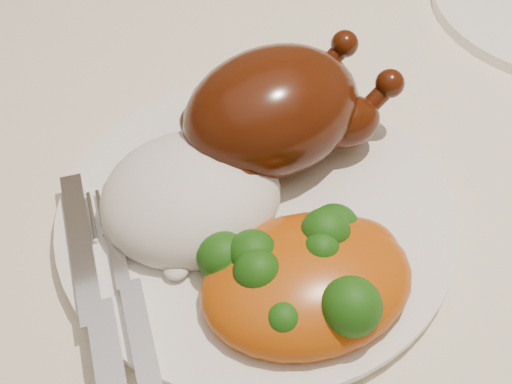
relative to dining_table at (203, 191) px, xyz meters
name	(u,v)px	position (x,y,z in m)	size (l,w,h in m)	color
dining_table	(203,191)	(0.00, 0.00, 0.00)	(1.60, 0.90, 0.76)	brown
tablecloth	(198,135)	(0.00, 0.00, 0.07)	(1.73, 1.03, 0.18)	silver
dinner_plate	(256,216)	(0.01, -0.13, 0.11)	(0.28, 0.28, 0.01)	white
roast_chicken	(277,110)	(0.04, -0.08, 0.16)	(0.18, 0.13, 0.09)	#461707
rice_mound	(191,197)	(-0.04, -0.11, 0.13)	(0.13, 0.12, 0.07)	silver
mac_and_cheese	(306,275)	(0.02, -0.20, 0.13)	(0.14, 0.11, 0.06)	#B8500B
cutlery	(114,313)	(-0.11, -0.18, 0.12)	(0.04, 0.20, 0.01)	silver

